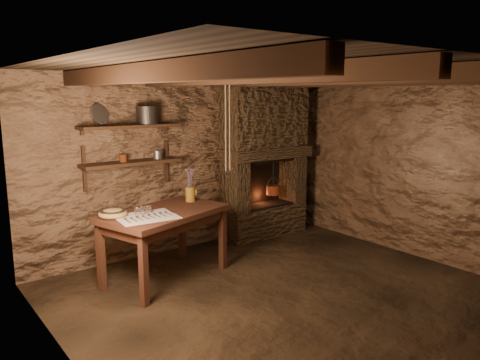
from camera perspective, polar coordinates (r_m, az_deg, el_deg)
floor at (r=5.27m, az=5.03°, el=-13.57°), size 4.50×4.50×0.00m
back_wall at (r=6.49m, az=-6.78°, el=2.06°), size 4.50×0.04×2.40m
front_wall at (r=3.73m, az=26.62°, el=-5.31°), size 4.50×0.04×2.40m
left_wall at (r=3.79m, az=-20.73°, el=-4.60°), size 0.04×4.00×2.40m
right_wall at (r=6.62m, az=19.76°, el=1.67°), size 0.04×4.00×2.40m
ceiling at (r=4.82m, az=5.50°, el=13.50°), size 4.50×4.00×0.04m
beam_far_left at (r=3.95m, az=-11.11°, el=12.72°), size 0.14×3.95×0.16m
beam_mid_left at (r=4.49m, az=0.67°, el=12.62°), size 0.14×3.95×0.16m
beam_mid_right at (r=5.17m, az=9.64°, el=12.20°), size 0.14×3.95×0.16m
beam_far_right at (r=5.93m, az=16.40°, el=11.68°), size 0.14×3.95×0.16m
shelf_lower at (r=5.95m, az=-13.07°, el=2.07°), size 1.25×0.30×0.04m
shelf_upper at (r=5.90m, az=-13.25°, el=6.39°), size 1.25×0.30×0.04m
hearth at (r=7.02m, az=3.00°, el=2.97°), size 1.43×0.51×2.30m
work_table at (r=5.54m, az=-9.11°, el=-7.53°), size 1.61×1.20×0.82m
linen_cloth at (r=5.19m, az=-11.35°, el=-4.42°), size 0.67×0.56×0.01m
pewter_cutlery_row at (r=5.17m, az=-11.25°, el=-4.36°), size 0.54×0.25×0.01m
drinking_glasses at (r=5.29m, az=-11.75°, el=-3.65°), size 0.20×0.06×0.08m
stoneware_jug at (r=5.82m, az=-6.08°, el=-0.89°), size 0.14×0.14×0.42m
wooden_bowl at (r=5.26m, az=-15.25°, el=-4.01°), size 0.34×0.34×0.11m
iron_stockpot at (r=5.99m, az=-11.28°, el=7.68°), size 0.33×0.33×0.20m
tin_pan at (r=5.86m, az=-16.74°, el=7.66°), size 0.28×0.20×0.25m
small_kettle at (r=6.09m, az=-10.03°, el=3.05°), size 0.16×0.13×0.16m
rusty_tin at (r=5.90m, az=-14.06°, el=2.60°), size 0.12×0.12×0.09m
red_pot at (r=7.16m, az=4.05°, el=-1.14°), size 0.27×0.27×0.54m
hanging_ropes at (r=5.67m, az=-1.52°, el=7.01°), size 0.08×0.08×1.20m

